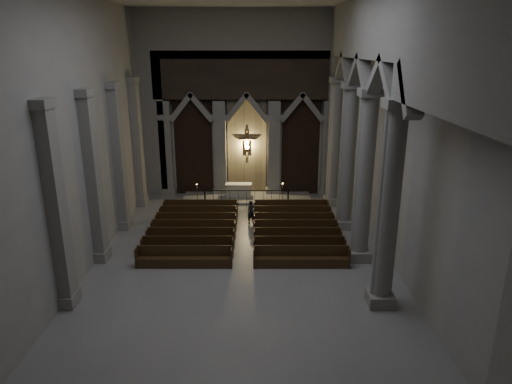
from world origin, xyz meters
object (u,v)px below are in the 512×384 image
(worshipper, at_px, (251,212))
(altar, at_px, (239,190))
(altar_rail, at_px, (246,195))
(candle_stand_right, at_px, (282,199))
(pews, at_px, (245,232))
(candle_stand_left, at_px, (198,200))

(worshipper, bearing_deg, altar, 80.50)
(altar_rail, xyz_separation_m, candle_stand_right, (2.30, 0.21, -0.31))
(altar, xyz_separation_m, worshipper, (0.89, -4.55, 0.08))
(altar_rail, bearing_deg, pews, -90.00)
(candle_stand_left, relative_size, candle_stand_right, 1.02)
(altar, distance_m, worshipper, 4.63)
(altar, relative_size, candle_stand_left, 1.19)
(candle_stand_right, height_order, worshipper, candle_stand_right)
(candle_stand_right, bearing_deg, candle_stand_left, -176.79)
(candle_stand_right, bearing_deg, altar_rail, -174.73)
(altar, relative_size, altar_rail, 0.32)
(altar, relative_size, worshipper, 1.29)
(pews, bearing_deg, altar_rail, 90.00)
(altar_rail, bearing_deg, candle_stand_left, -178.32)
(altar, distance_m, altar_rail, 1.55)
(candle_stand_right, distance_m, worshipper, 3.86)
(altar, bearing_deg, candle_stand_left, -149.21)
(candle_stand_right, bearing_deg, altar, 156.70)
(altar_rail, xyz_separation_m, worshipper, (0.34, -3.10, -0.03))
(candle_stand_right, height_order, pews, candle_stand_right)
(altar_rail, bearing_deg, candle_stand_right, 5.27)
(pews, xyz_separation_m, worshipper, (0.34, 2.11, 0.36))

